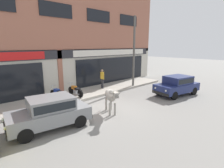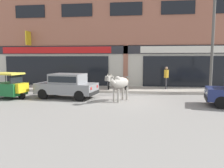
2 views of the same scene
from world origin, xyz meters
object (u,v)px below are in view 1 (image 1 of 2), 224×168
(motorcycle_1, at_px, (75,90))
(utility_pole, at_px, (134,52))
(cow, at_px, (111,96))
(car_1, at_px, (50,111))
(car_0, at_px, (177,84))
(pedestrian, at_px, (102,77))
(motorcycle_0, at_px, (58,94))

(motorcycle_1, xyz_separation_m, utility_pole, (5.56, -0.77, 2.60))
(cow, height_order, motorcycle_1, cow)
(cow, height_order, car_1, cow)
(utility_pole, bearing_deg, car_0, -83.54)
(car_0, bearing_deg, pedestrian, 122.22)
(motorcycle_0, bearing_deg, car_1, -121.91)
(cow, bearing_deg, car_0, -7.43)
(car_0, relative_size, utility_pole, 0.64)
(cow, height_order, motorcycle_0, cow)
(car_1, bearing_deg, car_0, -8.76)
(motorcycle_0, height_order, motorcycle_1, same)
(cow, bearing_deg, pedestrian, 54.41)
(car_0, xyz_separation_m, pedestrian, (-3.16, 5.02, 0.34))
(motorcycle_1, distance_m, utility_pole, 6.19)
(motorcycle_0, distance_m, motorcycle_1, 1.30)
(car_1, height_order, utility_pole, utility_pole)
(pedestrian, bearing_deg, car_0, -57.78)
(cow, height_order, pedestrian, pedestrian)
(cow, distance_m, motorcycle_0, 4.12)
(motorcycle_1, bearing_deg, utility_pole, -7.89)
(motorcycle_1, height_order, utility_pole, utility_pole)
(car_0, distance_m, car_1, 9.47)
(utility_pole, bearing_deg, motorcycle_0, 173.10)
(motorcycle_0, distance_m, utility_pole, 7.39)
(car_1, relative_size, utility_pole, 0.63)
(cow, relative_size, motorcycle_0, 1.07)
(pedestrian, height_order, utility_pole, utility_pole)
(cow, xyz_separation_m, motorcycle_1, (0.17, 3.87, -0.45))
(motorcycle_0, distance_m, pedestrian, 4.20)
(car_1, xyz_separation_m, motorcycle_0, (2.05, 3.30, -0.26))
(car_0, relative_size, motorcycle_0, 2.10)
(car_0, bearing_deg, utility_pole, 96.46)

